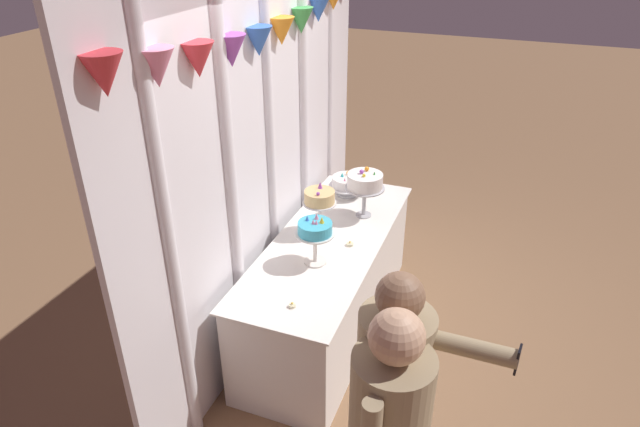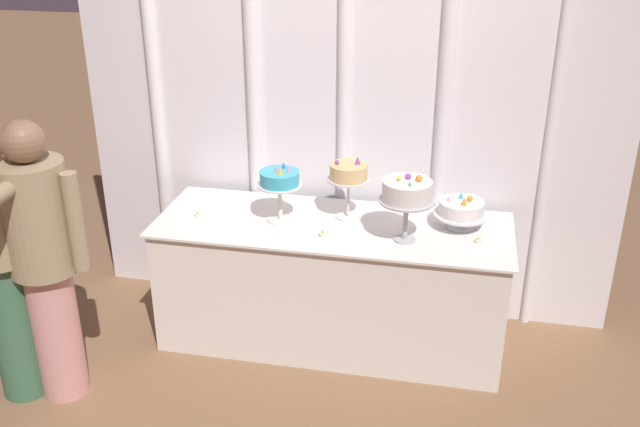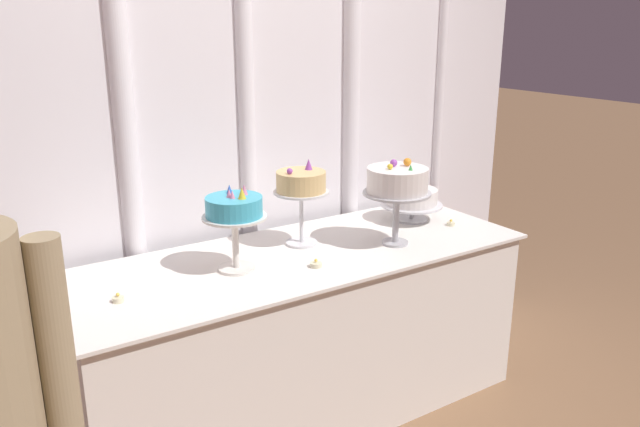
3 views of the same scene
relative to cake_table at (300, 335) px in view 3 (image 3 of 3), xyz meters
name	(u,v)px [view 3 (image 3 of 3)]	position (x,y,z in m)	size (l,w,h in m)	color
ground_plane	(312,420)	(0.00, -0.10, -0.40)	(24.00, 24.00, 0.00)	#846042
draped_curtain	(242,92)	(-0.03, 0.46, 1.07)	(3.43, 0.18, 2.74)	white
cake_table	(300,335)	(0.00, 0.00, 0.00)	(2.11, 0.76, 0.80)	white
cake_display_leftmost	(234,212)	(-0.31, -0.01, 0.65)	(0.27, 0.27, 0.36)	silver
cake_display_midleft	(301,186)	(0.08, 0.10, 0.68)	(0.25, 0.25, 0.39)	silver
cake_display_midright	(397,183)	(0.44, -0.13, 0.69)	(0.31, 0.31, 0.40)	#B2B2B7
cake_display_rightmost	(412,199)	(0.74, 0.11, 0.51)	(0.32, 0.32, 0.21)	silver
tealight_far_left	(118,299)	(-0.82, -0.06, 0.41)	(0.04, 0.04, 0.04)	beige
tealight_near_left	(316,264)	(-0.02, -0.17, 0.41)	(0.05, 0.05, 0.04)	beige
tealight_near_right	(451,224)	(0.85, -0.07, 0.41)	(0.04, 0.04, 0.03)	beige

